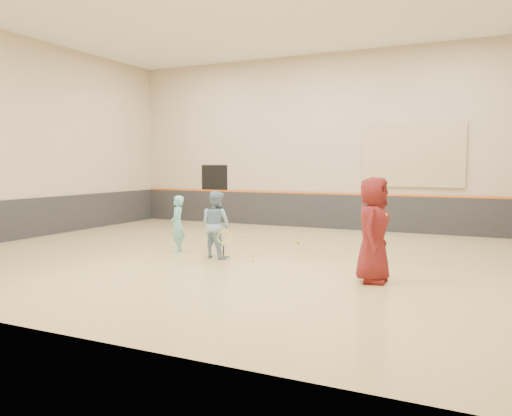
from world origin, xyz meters
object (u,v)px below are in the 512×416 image
at_px(young_man, 373,230).
at_px(spare_racket, 297,241).
at_px(instructor, 216,224).
at_px(girl, 177,224).

height_order(young_man, spare_racket, young_man).
bearing_deg(instructor, girl, 2.06).
distance_m(girl, young_man, 5.30).
xyz_separation_m(girl, young_man, (5.17, -1.15, 0.28)).
distance_m(instructor, young_man, 4.03).
bearing_deg(girl, young_man, 53.73).
xyz_separation_m(girl, spare_racket, (2.17, 2.84, -0.69)).
height_order(girl, spare_racket, girl).
bearing_deg(spare_racket, young_man, -52.99).
xyz_separation_m(instructor, young_man, (3.92, -0.91, 0.20)).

